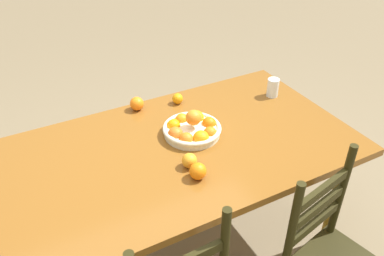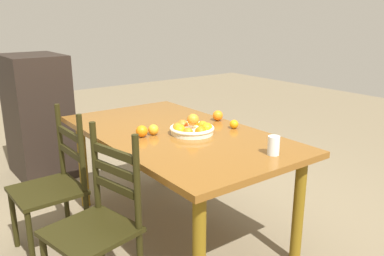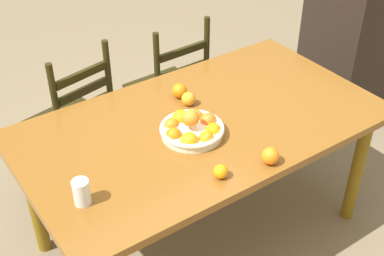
{
  "view_description": "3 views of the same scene",
  "coord_description": "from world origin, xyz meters",
  "px_view_note": "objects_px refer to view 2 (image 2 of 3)",
  "views": [
    {
      "loc": [
        0.7,
        1.44,
        1.98
      ],
      "look_at": [
        -0.11,
        -0.06,
        0.81
      ],
      "focal_mm": 37.39,
      "sensor_mm": 36.0,
      "label": 1
    },
    {
      "loc": [
        -2.17,
        1.47,
        1.55
      ],
      "look_at": [
        -0.11,
        -0.06,
        0.81
      ],
      "focal_mm": 36.69,
      "sensor_mm": 36.0,
      "label": 2
    },
    {
      "loc": [
        -1.23,
        -1.69,
        2.21
      ],
      "look_at": [
        -0.11,
        -0.06,
        0.81
      ],
      "focal_mm": 48.47,
      "sensor_mm": 36.0,
      "label": 3
    }
  ],
  "objects_px": {
    "orange_loose_3": "(234,124)",
    "drinking_glass": "(274,145)",
    "chair_by_cabinet": "(98,226)",
    "orange_loose_0": "(153,130)",
    "orange_loose_2": "(218,116)",
    "orange_loose_1": "(142,131)",
    "cabinet": "(38,116)",
    "fruit_bowl": "(192,129)",
    "dining_table": "(176,143)",
    "chair_near_window": "(53,188)"
  },
  "relations": [
    {
      "from": "orange_loose_0",
      "to": "orange_loose_2",
      "type": "relative_size",
      "value": 0.91
    },
    {
      "from": "chair_by_cabinet",
      "to": "cabinet",
      "type": "bearing_deg",
      "value": 159.69
    },
    {
      "from": "chair_near_window",
      "to": "orange_loose_0",
      "type": "relative_size",
      "value": 13.35
    },
    {
      "from": "dining_table",
      "to": "orange_loose_0",
      "type": "distance_m",
      "value": 0.2
    },
    {
      "from": "drinking_glass",
      "to": "orange_loose_3",
      "type": "bearing_deg",
      "value": -19.27
    },
    {
      "from": "cabinet",
      "to": "orange_loose_0",
      "type": "bearing_deg",
      "value": -171.53
    },
    {
      "from": "chair_near_window",
      "to": "fruit_bowl",
      "type": "relative_size",
      "value": 3.14
    },
    {
      "from": "cabinet",
      "to": "orange_loose_1",
      "type": "relative_size",
      "value": 15.12
    },
    {
      "from": "orange_loose_2",
      "to": "chair_near_window",
      "type": "bearing_deg",
      "value": 78.22
    },
    {
      "from": "orange_loose_0",
      "to": "orange_loose_2",
      "type": "distance_m",
      "value": 0.59
    },
    {
      "from": "chair_by_cabinet",
      "to": "orange_loose_2",
      "type": "distance_m",
      "value": 1.31
    },
    {
      "from": "fruit_bowl",
      "to": "drinking_glass",
      "type": "relative_size",
      "value": 2.73
    },
    {
      "from": "chair_by_cabinet",
      "to": "orange_loose_3",
      "type": "distance_m",
      "value": 1.2
    },
    {
      "from": "fruit_bowl",
      "to": "orange_loose_1",
      "type": "relative_size",
      "value": 3.88
    },
    {
      "from": "orange_loose_3",
      "to": "drinking_glass",
      "type": "bearing_deg",
      "value": 160.73
    },
    {
      "from": "cabinet",
      "to": "drinking_glass",
      "type": "relative_size",
      "value": 10.65
    },
    {
      "from": "chair_near_window",
      "to": "orange_loose_2",
      "type": "relative_size",
      "value": 12.15
    },
    {
      "from": "orange_loose_0",
      "to": "drinking_glass",
      "type": "bearing_deg",
      "value": -154.82
    },
    {
      "from": "chair_by_cabinet",
      "to": "drinking_glass",
      "type": "xyz_separation_m",
      "value": [
        -0.35,
        -0.95,
        0.36
      ]
    },
    {
      "from": "cabinet",
      "to": "fruit_bowl",
      "type": "xyz_separation_m",
      "value": [
        -1.82,
        -0.53,
        0.21
      ]
    },
    {
      "from": "chair_near_window",
      "to": "chair_by_cabinet",
      "type": "height_order",
      "value": "chair_by_cabinet"
    },
    {
      "from": "dining_table",
      "to": "orange_loose_2",
      "type": "xyz_separation_m",
      "value": [
        0.06,
        -0.43,
        0.12
      ]
    },
    {
      "from": "orange_loose_2",
      "to": "orange_loose_3",
      "type": "xyz_separation_m",
      "value": [
        -0.24,
        0.05,
        -0.01
      ]
    },
    {
      "from": "dining_table",
      "to": "orange_loose_1",
      "type": "bearing_deg",
      "value": 82.71
    },
    {
      "from": "orange_loose_0",
      "to": "orange_loose_3",
      "type": "distance_m",
      "value": 0.58
    },
    {
      "from": "dining_table",
      "to": "orange_loose_3",
      "type": "bearing_deg",
      "value": -115.27
    },
    {
      "from": "chair_by_cabinet",
      "to": "orange_loose_3",
      "type": "xyz_separation_m",
      "value": [
        0.19,
        -1.14,
        0.33
      ]
    },
    {
      "from": "orange_loose_3",
      "to": "drinking_glass",
      "type": "xyz_separation_m",
      "value": [
        -0.55,
        0.19,
        0.02
      ]
    },
    {
      "from": "chair_by_cabinet",
      "to": "orange_loose_0",
      "type": "distance_m",
      "value": 0.79
    },
    {
      "from": "cabinet",
      "to": "orange_loose_2",
      "type": "bearing_deg",
      "value": -153.35
    },
    {
      "from": "orange_loose_1",
      "to": "drinking_glass",
      "type": "xyz_separation_m",
      "value": [
        -0.76,
        -0.44,
        0.02
      ]
    },
    {
      "from": "orange_loose_0",
      "to": "cabinet",
      "type": "bearing_deg",
      "value": 10.19
    },
    {
      "from": "cabinet",
      "to": "fruit_bowl",
      "type": "distance_m",
      "value": 1.9
    },
    {
      "from": "orange_loose_0",
      "to": "orange_loose_2",
      "type": "bearing_deg",
      "value": -87.42
    },
    {
      "from": "dining_table",
      "to": "cabinet",
      "type": "distance_m",
      "value": 1.78
    },
    {
      "from": "chair_by_cabinet",
      "to": "fruit_bowl",
      "type": "xyz_separation_m",
      "value": [
        0.27,
        -0.82,
        0.34
      ]
    },
    {
      "from": "orange_loose_1",
      "to": "orange_loose_2",
      "type": "height_order",
      "value": "same"
    },
    {
      "from": "fruit_bowl",
      "to": "drinking_glass",
      "type": "height_order",
      "value": "fruit_bowl"
    },
    {
      "from": "cabinet",
      "to": "chair_near_window",
      "type": "bearing_deg",
      "value": 165.57
    },
    {
      "from": "chair_by_cabinet",
      "to": "cabinet",
      "type": "height_order",
      "value": "cabinet"
    },
    {
      "from": "orange_loose_1",
      "to": "cabinet",
      "type": "bearing_deg",
      "value": 7.3
    },
    {
      "from": "chair_by_cabinet",
      "to": "chair_near_window",
      "type": "bearing_deg",
      "value": 169.58
    },
    {
      "from": "orange_loose_2",
      "to": "drinking_glass",
      "type": "distance_m",
      "value": 0.82
    },
    {
      "from": "chair_by_cabinet",
      "to": "drinking_glass",
      "type": "bearing_deg",
      "value": 57.41
    },
    {
      "from": "orange_loose_1",
      "to": "chair_near_window",
      "type": "bearing_deg",
      "value": 62.6
    },
    {
      "from": "orange_loose_0",
      "to": "orange_loose_1",
      "type": "distance_m",
      "value": 0.09
    },
    {
      "from": "orange_loose_3",
      "to": "orange_loose_1",
      "type": "bearing_deg",
      "value": 71.41
    },
    {
      "from": "chair_by_cabinet",
      "to": "cabinet",
      "type": "xyz_separation_m",
      "value": [
        2.08,
        -0.29,
        0.13
      ]
    },
    {
      "from": "dining_table",
      "to": "drinking_glass",
      "type": "distance_m",
      "value": 0.76
    },
    {
      "from": "dining_table",
      "to": "orange_loose_3",
      "type": "relative_size",
      "value": 28.51
    }
  ]
}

